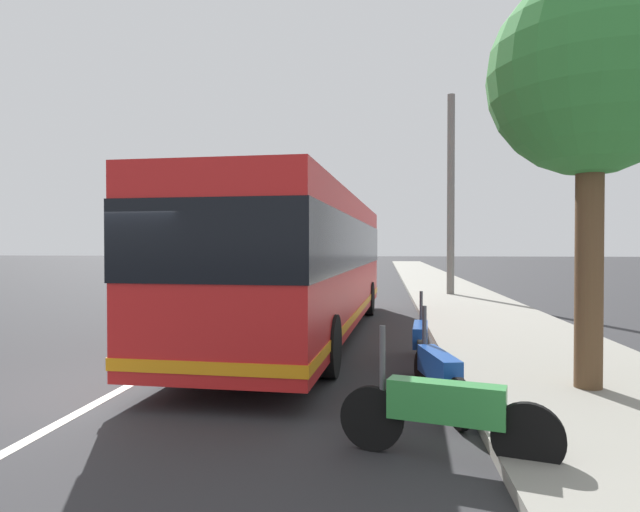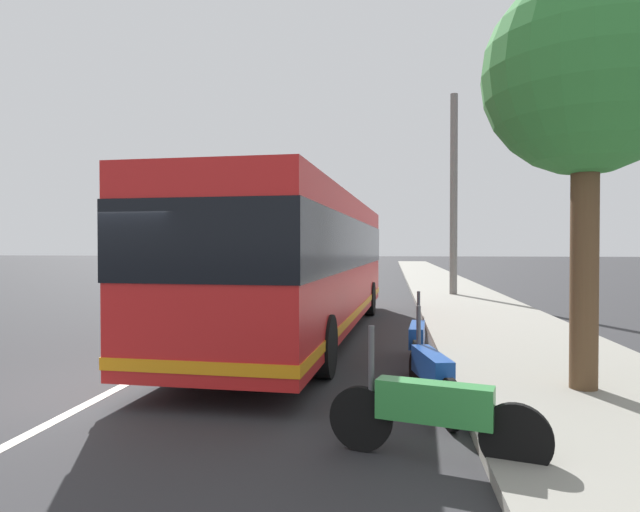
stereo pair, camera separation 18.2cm
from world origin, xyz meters
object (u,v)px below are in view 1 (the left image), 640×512
at_px(roadside_tree_near_camera, 591,78).
at_px(utility_pole, 451,196).
at_px(coach_bus, 305,258).
at_px(motorcycle_by_tree, 420,339).
at_px(car_oncoming, 242,278).
at_px(car_side_street, 332,260).
at_px(motorcycle_angled, 438,372).
at_px(motorcycle_mid_row, 445,412).

distance_m(roadside_tree_near_camera, utility_pole, 14.71).
height_order(coach_bus, roadside_tree_near_camera, roadside_tree_near_camera).
bearing_deg(roadside_tree_near_camera, motorcycle_by_tree, 49.54).
bearing_deg(roadside_tree_near_camera, car_oncoming, 30.73).
distance_m(car_oncoming, car_side_street, 31.10).
height_order(car_side_street, roadside_tree_near_camera, roadside_tree_near_camera).
bearing_deg(motorcycle_angled, motorcycle_by_tree, -10.09).
bearing_deg(coach_bus, car_oncoming, 25.51).
height_order(motorcycle_angled, car_side_street, car_side_street).
xyz_separation_m(roadside_tree_near_camera, utility_pole, (14.71, 0.10, -0.22)).
bearing_deg(car_side_street, motorcycle_mid_row, 9.28).
bearing_deg(coach_bus, motorcycle_angled, -152.05).
distance_m(car_side_street, roadside_tree_near_camera, 46.92).
bearing_deg(utility_pole, car_side_street, 14.15).
relative_size(car_oncoming, car_side_street, 1.10).
distance_m(coach_bus, utility_pole, 11.25).
distance_m(motorcycle_mid_row, car_side_street, 48.91).
distance_m(motorcycle_angled, utility_pole, 16.01).
distance_m(coach_bus, motorcycle_mid_row, 7.66).
bearing_deg(motorcycle_mid_row, car_oncoming, -53.25).
xyz_separation_m(motorcycle_angled, utility_pole, (15.45, -1.99, 3.66)).
relative_size(motorcycle_angled, roadside_tree_near_camera, 0.37).
xyz_separation_m(motorcycle_mid_row, roadside_tree_near_camera, (2.47, -2.19, 3.87)).
bearing_deg(car_side_street, roadside_tree_near_camera, 12.31).
height_order(coach_bus, motorcycle_mid_row, coach_bus).
xyz_separation_m(motorcycle_angled, motorcycle_by_tree, (2.58, 0.06, -0.00)).
relative_size(motorcycle_by_tree, car_oncoming, 0.48).
xyz_separation_m(motorcycle_by_tree, car_side_street, (44.26, 5.87, 0.25)).
distance_m(coach_bus, car_side_street, 41.57).
bearing_deg(utility_pole, coach_bus, 155.73).
relative_size(car_oncoming, roadside_tree_near_camera, 0.78).
bearing_deg(coach_bus, motorcycle_mid_row, -158.35).
bearing_deg(motorcycle_by_tree, car_oncoming, 31.95).
xyz_separation_m(coach_bus, motorcycle_by_tree, (-2.85, -2.48, -1.34)).
xyz_separation_m(motorcycle_mid_row, car_oncoming, (17.47, 6.72, 0.24)).
height_order(motorcycle_by_tree, car_oncoming, car_oncoming).
distance_m(motorcycle_by_tree, utility_pole, 13.55).
distance_m(motorcycle_by_tree, roadside_tree_near_camera, 4.80).
bearing_deg(utility_pole, car_oncoming, 88.09).
relative_size(car_side_street, utility_pole, 0.49).
distance_m(coach_bus, motorcycle_by_tree, 4.00).
distance_m(motorcycle_mid_row, car_oncoming, 18.72).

